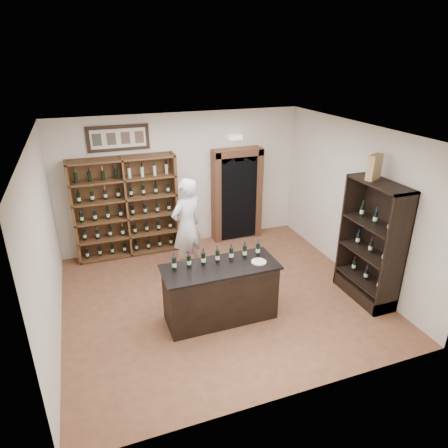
{
  "coord_description": "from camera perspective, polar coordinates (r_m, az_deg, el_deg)",
  "views": [
    {
      "loc": [
        -2.07,
        -5.89,
        4.16
      ],
      "look_at": [
        0.19,
        0.3,
        1.31
      ],
      "focal_mm": 32.0,
      "sensor_mm": 36.0,
      "label": 1
    }
  ],
  "objects": [
    {
      "name": "wine_shelf",
      "position": [
        8.8,
        -13.81,
        2.35
      ],
      "size": [
        2.2,
        0.38,
        2.2
      ],
      "color": "brown",
      "rests_on": "ground"
    },
    {
      "name": "plate",
      "position": [
        6.56,
        5.0,
        -5.41
      ],
      "size": [
        0.25,
        0.25,
        0.02
      ],
      "primitive_type": "cylinder",
      "color": "beige",
      "rests_on": "tasting_counter"
    },
    {
      "name": "ceiling",
      "position": [
        6.35,
        -0.72,
        12.86
      ],
      "size": [
        5.5,
        5.5,
        0.0
      ],
      "primitive_type": "plane",
      "rotation": [
        3.14,
        0.0,
        0.0
      ],
      "color": "white",
      "rests_on": "wall_back"
    },
    {
      "name": "floor",
      "position": [
        7.5,
        -0.6,
        -10.3
      ],
      "size": [
        5.5,
        5.5,
        0.0
      ],
      "primitive_type": "plane",
      "color": "brown",
      "rests_on": "ground"
    },
    {
      "name": "shopkeeper",
      "position": [
        7.91,
        -5.32,
        -0.36
      ],
      "size": [
        0.85,
        0.73,
        1.98
      ],
      "primitive_type": "imported",
      "rotation": [
        0.0,
        0.0,
        3.57
      ],
      "color": "silver",
      "rests_on": "ground"
    },
    {
      "name": "side_cabinet",
      "position": [
        7.59,
        20.14,
        -4.84
      ],
      "size": [
        0.48,
        1.2,
        2.2
      ],
      "color": "black",
      "rests_on": "ground"
    },
    {
      "name": "tasting_counter",
      "position": [
        6.7,
        -0.52,
        -9.79
      ],
      "size": [
        1.88,
        0.78,
        1.0
      ],
      "color": "black",
      "rests_on": "ground"
    },
    {
      "name": "counter_bottle_6",
      "position": [
        6.74,
        4.86,
        -3.63
      ],
      "size": [
        0.07,
        0.07,
        0.3
      ],
      "color": "black",
      "rests_on": "tasting_counter"
    },
    {
      "name": "framed_picture",
      "position": [
        8.54,
        -14.87,
        11.77
      ],
      "size": [
        1.25,
        0.04,
        0.52
      ],
      "primitive_type": "cube",
      "color": "black",
      "rests_on": "wall_back"
    },
    {
      "name": "wine_crate",
      "position": [
        7.09,
        20.68,
        7.61
      ],
      "size": [
        0.32,
        0.23,
        0.42
      ],
      "primitive_type": "cube",
      "rotation": [
        0.0,
        0.0,
        0.41
      ],
      "color": "tan",
      "rests_on": "side_cabinet"
    },
    {
      "name": "counter_bottle_3",
      "position": [
        6.5,
        -0.94,
        -4.64
      ],
      "size": [
        0.07,
        0.07,
        0.3
      ],
      "color": "black",
      "rests_on": "tasting_counter"
    },
    {
      "name": "counter_bottle_0",
      "position": [
        6.33,
        -7.14,
        -5.66
      ],
      "size": [
        0.07,
        0.07,
        0.3
      ],
      "color": "black",
      "rests_on": "tasting_counter"
    },
    {
      "name": "emergency_light",
      "position": [
        9.12,
        1.71,
        12.25
      ],
      "size": [
        0.3,
        0.1,
        0.1
      ],
      "primitive_type": "cube",
      "color": "white",
      "rests_on": "wall_back"
    },
    {
      "name": "counter_bottle_5",
      "position": [
        6.65,
        2.98,
        -3.97
      ],
      "size": [
        0.07,
        0.07,
        0.3
      ],
      "color": "black",
      "rests_on": "tasting_counter"
    },
    {
      "name": "counter_bottle_2",
      "position": [
        6.43,
        -2.96,
        -4.98
      ],
      "size": [
        0.07,
        0.07,
        0.3
      ],
      "color": "black",
      "rests_on": "tasting_counter"
    },
    {
      "name": "wall_right",
      "position": [
        8.06,
        18.14,
        2.92
      ],
      "size": [
        0.04,
        5.0,
        3.0
      ],
      "primitive_type": "cube",
      "color": "silver",
      "rests_on": "ground"
    },
    {
      "name": "counter_bottle_4",
      "position": [
        6.57,
        1.05,
        -4.3
      ],
      "size": [
        0.07,
        0.07,
        0.3
      ],
      "color": "black",
      "rests_on": "tasting_counter"
    },
    {
      "name": "arched_doorway",
      "position": [
        9.36,
        1.82,
        4.55
      ],
      "size": [
        1.17,
        0.35,
        2.17
      ],
      "color": "black",
      "rests_on": "ground"
    },
    {
      "name": "wall_left",
      "position": [
        6.5,
        -24.22,
        -3.0
      ],
      "size": [
        0.04,
        5.0,
        3.0
      ],
      "primitive_type": "cube",
      "color": "silver",
      "rests_on": "ground"
    },
    {
      "name": "counter_bottle_1",
      "position": [
        6.37,
        -5.03,
        -5.32
      ],
      "size": [
        0.07,
        0.07,
        0.3
      ],
      "color": "black",
      "rests_on": "tasting_counter"
    },
    {
      "name": "wall_back",
      "position": [
        9.04,
        -5.98,
        6.15
      ],
      "size": [
        5.5,
        0.04,
        3.0
      ],
      "primitive_type": "cube",
      "color": "silver",
      "rests_on": "ground"
    }
  ]
}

